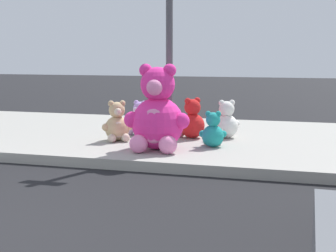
# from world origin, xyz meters

# --- Properties ---
(sidewalk) EXTENTS (28.00, 4.40, 0.15)m
(sidewalk) POSITION_xyz_m (0.00, 5.20, 0.07)
(sidewalk) COLOR #9E9B93
(sidewalk) RESTS_ON ground_plane
(sign_pole) EXTENTS (0.56, 0.11, 3.20)m
(sign_pole) POSITION_xyz_m (1.00, 4.40, 1.85)
(sign_pole) COLOR #4C4C51
(sign_pole) RESTS_ON sidewalk
(plush_pink_large) EXTENTS (0.99, 0.88, 1.29)m
(plush_pink_large) POSITION_xyz_m (0.97, 3.81, 0.67)
(plush_pink_large) COLOR #F22D93
(plush_pink_large) RESTS_ON sidewalk
(plush_red) EXTENTS (0.50, 0.50, 0.70)m
(plush_red) POSITION_xyz_m (1.26, 4.93, 0.43)
(plush_red) COLOR red
(plush_red) RESTS_ON sidewalk
(plush_tan) EXTENTS (0.47, 0.48, 0.67)m
(plush_tan) POSITION_xyz_m (0.12, 4.34, 0.42)
(plush_tan) COLOR tan
(plush_tan) RESTS_ON sidewalk
(plush_white) EXTENTS (0.47, 0.47, 0.66)m
(plush_white) POSITION_xyz_m (1.83, 5.09, 0.41)
(plush_white) COLOR white
(plush_white) RESTS_ON sidewalk
(plush_lavender) EXTENTS (0.45, 0.44, 0.61)m
(plush_lavender) POSITION_xyz_m (0.29, 5.00, 0.40)
(plush_lavender) COLOR #B28CD8
(plush_lavender) RESTS_ON sidewalk
(plush_teal) EXTENTS (0.43, 0.39, 0.56)m
(plush_teal) POSITION_xyz_m (1.74, 4.25, 0.37)
(plush_teal) COLOR teal
(plush_teal) RESTS_ON sidewalk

